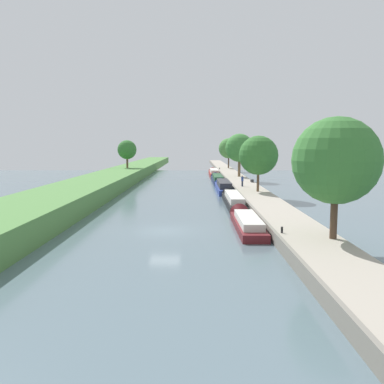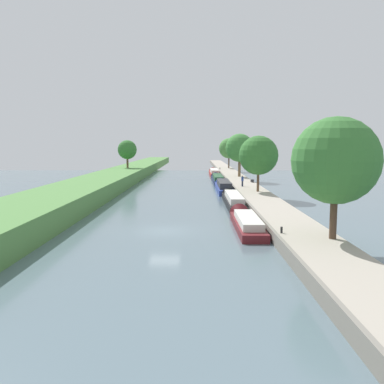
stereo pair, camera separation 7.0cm
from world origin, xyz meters
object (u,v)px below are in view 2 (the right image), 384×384
mooring_bollard_far (220,168)px  park_bench (252,180)px  narrowboat_maroon (246,222)px  narrowboat_navy (217,179)px  narrowboat_blue (223,186)px  narrowboat_black (233,200)px  mooring_bollard_near (282,230)px  person_walking (242,181)px  narrowboat_red (214,172)px

mooring_bollard_far → park_bench: 35.22m
mooring_bollard_far → narrowboat_maroon: bearing=-91.5°
narrowboat_navy → narrowboat_blue: bearing=-89.7°
narrowboat_black → park_bench: bearing=75.7°
narrowboat_maroon → mooring_bollard_near: bearing=-74.7°
mooring_bollard_far → park_bench: park_bench is taller
narrowboat_black → park_bench: (5.01, 19.59, 0.64)m
narrowboat_blue → park_bench: bearing=43.5°
narrowboat_black → person_walking: size_ratio=8.64×
narrowboat_blue → mooring_bollard_near: bearing=-87.0°
mooring_bollard_far → person_walking: bearing=-88.8°
narrowboat_red → person_walking: 35.32m
person_walking → mooring_bollard_near: bearing=-91.6°
narrowboat_navy → mooring_bollard_near: 49.92m
person_walking → park_bench: 7.45m
narrowboat_blue → narrowboat_navy: 15.70m
narrowboat_navy → person_walking: person_walking is taller
mooring_bollard_near → park_bench: size_ratio=0.30×
narrowboat_blue → park_bench: size_ratio=9.42×
narrowboat_navy → mooring_bollard_near: size_ratio=37.33×
narrowboat_red → person_walking: size_ratio=9.20×
person_walking → narrowboat_navy: bearing=98.9°
narrowboat_black → mooring_bollard_far: (1.66, 54.64, 0.52)m
narrowboat_maroon → person_walking: (2.63, 25.72, 1.28)m
narrowboat_maroon → narrowboat_navy: size_ratio=0.69×
narrowboat_black → narrowboat_red: size_ratio=0.94×
narrowboat_blue → person_walking: 3.61m
narrowboat_blue → narrowboat_navy: (-0.09, 15.70, -0.12)m
narrowboat_black → mooring_bollard_near: bearing=-85.1°
narrowboat_maroon → mooring_bollard_far: (1.74, 67.79, 0.63)m
person_walking → narrowboat_blue: bearing=141.8°
mooring_bollard_near → narrowboat_maroon: bearing=105.3°
mooring_bollard_near → mooring_bollard_far: same height
narrowboat_red → park_bench: bearing=-79.7°
narrowboat_navy → narrowboat_maroon: bearing=-89.8°
park_bench → narrowboat_maroon: bearing=-98.8°
narrowboat_black → park_bench: 20.23m
narrowboat_navy → mooring_bollard_far: bearing=85.5°
narrowboat_blue → mooring_bollard_near: 34.24m
mooring_bollard_near → person_walking: bearing=88.4°
narrowboat_maroon → narrowboat_red: size_ratio=0.76×
narrowboat_blue → mooring_bollard_far: (1.81, 39.95, 0.44)m
park_bench → narrowboat_navy: bearing=115.9°
narrowboat_navy → mooring_bollard_near: bearing=-87.8°
narrowboat_red → park_bench: size_ratio=10.18×
narrowboat_blue → mooring_bollard_far: size_ratio=31.39×
narrowboat_navy → park_bench: size_ratio=11.20×
narrowboat_navy → person_walking: 18.08m
person_walking → park_bench: bearing=70.7°
narrowboat_black → narrowboat_blue: size_ratio=1.02×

